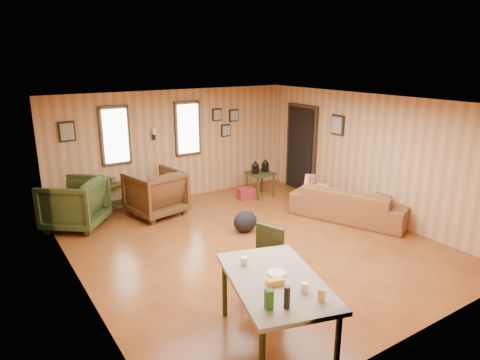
# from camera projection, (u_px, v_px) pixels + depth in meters

# --- Properties ---
(room) EXTENTS (5.54, 6.04, 2.44)m
(room) POSITION_uv_depth(u_px,v_px,m) (252.00, 171.00, 7.22)
(room) COLOR brown
(room) RESTS_ON ground
(sofa) EXTENTS (1.47, 2.29, 0.87)m
(sofa) POSITION_uv_depth(u_px,v_px,m) (350.00, 198.00, 8.29)
(sofa) COLOR brown
(sofa) RESTS_ON ground
(recliner_brown) EXTENTS (1.14, 1.09, 1.00)m
(recliner_brown) POSITION_uv_depth(u_px,v_px,m) (155.00, 191.00, 8.50)
(recliner_brown) COLOR #4E2F17
(recliner_brown) RESTS_ON ground
(recliner_green) EXTENTS (1.34, 1.35, 1.02)m
(recliner_green) POSITION_uv_depth(u_px,v_px,m) (74.00, 201.00, 7.87)
(recliner_green) COLOR #32421E
(recliner_green) RESTS_ON ground
(end_table) EXTENTS (0.65, 0.60, 0.73)m
(end_table) POSITION_uv_depth(u_px,v_px,m) (110.00, 192.00, 8.70)
(end_table) COLOR #2C3316
(end_table) RESTS_ON ground
(side_table) EXTENTS (0.55, 0.55, 0.86)m
(side_table) POSITION_uv_depth(u_px,v_px,m) (260.00, 171.00, 9.61)
(side_table) COLOR #2C3316
(side_table) RESTS_ON ground
(cooler) EXTENTS (0.40, 0.32, 0.25)m
(cooler) POSITION_uv_depth(u_px,v_px,m) (246.00, 194.00, 9.54)
(cooler) COLOR maroon
(cooler) RESTS_ON ground
(backpack) EXTENTS (0.54, 0.46, 0.39)m
(backpack) POSITION_uv_depth(u_px,v_px,m) (245.00, 222.00, 7.74)
(backpack) COLOR black
(backpack) RESTS_ON ground
(sofa_pillows) EXTENTS (0.96, 1.73, 0.36)m
(sofa_pillows) POSITION_uv_depth(u_px,v_px,m) (347.00, 192.00, 8.45)
(sofa_pillows) COLOR #515630
(sofa_pillows) RESTS_ON sofa
(dining_table) EXTENTS (1.32, 1.75, 1.02)m
(dining_table) POSITION_uv_depth(u_px,v_px,m) (276.00, 286.00, 4.57)
(dining_table) COLOR gray
(dining_table) RESTS_ON ground
(dining_chair) EXTENTS (0.56, 0.56, 0.97)m
(dining_chair) POSITION_uv_depth(u_px,v_px,m) (265.00, 259.00, 5.56)
(dining_chair) COLOR #32421E
(dining_chair) RESTS_ON ground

